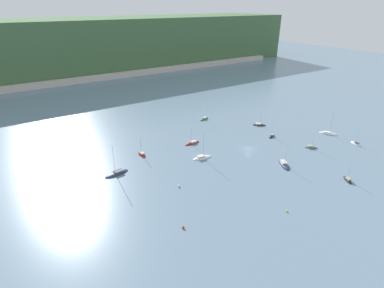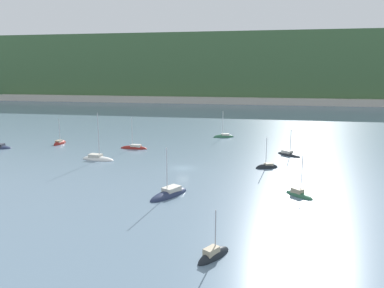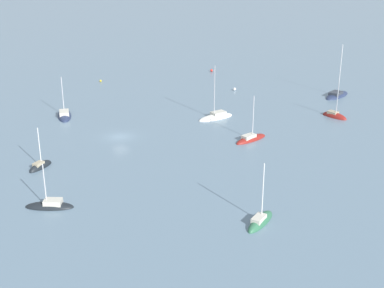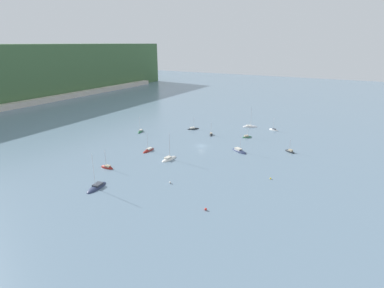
{
  "view_description": "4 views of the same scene",
  "coord_description": "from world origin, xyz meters",
  "px_view_note": "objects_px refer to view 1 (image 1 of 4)",
  "views": [
    {
      "loc": [
        -77.07,
        -76.92,
        52.58
      ],
      "look_at": [
        -17.5,
        14.18,
        1.03
      ],
      "focal_mm": 28.0,
      "sensor_mm": 36.0,
      "label": 1
    },
    {
      "loc": [
        15.62,
        -71.18,
        19.34
      ],
      "look_at": [
        0.46,
        7.44,
        3.51
      ],
      "focal_mm": 35.0,
      "sensor_mm": 36.0,
      "label": 2
    },
    {
      "loc": [
        48.53,
        74.1,
        32.34
      ],
      "look_at": [
        -3.58,
        15.08,
        2.09
      ],
      "focal_mm": 50.0,
      "sensor_mm": 36.0,
      "label": 3
    },
    {
      "loc": [
        -108.8,
        -56.06,
        42.44
      ],
      "look_at": [
        -8.02,
        0.1,
        3.27
      ],
      "focal_mm": 28.0,
      "sensor_mm": 36.0,
      "label": 4
    }
  ],
  "objects_px": {
    "sailboat_0": "(202,158)",
    "sailboat_5": "(192,143)",
    "sailboat_6": "(259,125)",
    "sailboat_7": "(348,180)",
    "sailboat_8": "(204,119)",
    "sailboat_9": "(117,174)",
    "mooring_buoy_2": "(287,211)",
    "sailboat_3": "(284,165)",
    "sailboat_1": "(311,148)",
    "sailboat_10": "(142,155)",
    "sailboat_4": "(328,134)",
    "mooring_buoy_1": "(179,186)",
    "sailboat_2": "(356,144)",
    "mooring_buoy_0": "(183,227)",
    "sailboat_11": "(272,137)"
  },
  "relations": [
    {
      "from": "sailboat_3",
      "to": "sailboat_6",
      "type": "height_order",
      "value": "sailboat_3"
    },
    {
      "from": "mooring_buoy_2",
      "to": "sailboat_2",
      "type": "bearing_deg",
      "value": 13.74
    },
    {
      "from": "sailboat_10",
      "to": "mooring_buoy_1",
      "type": "bearing_deg",
      "value": -179.2
    },
    {
      "from": "sailboat_2",
      "to": "sailboat_6",
      "type": "height_order",
      "value": "sailboat_2"
    },
    {
      "from": "sailboat_2",
      "to": "sailboat_9",
      "type": "relative_size",
      "value": 0.59
    },
    {
      "from": "sailboat_4",
      "to": "sailboat_6",
      "type": "bearing_deg",
      "value": -173.18
    },
    {
      "from": "sailboat_10",
      "to": "sailboat_2",
      "type": "bearing_deg",
      "value": -117.44
    },
    {
      "from": "sailboat_5",
      "to": "sailboat_3",
      "type": "bearing_deg",
      "value": 118.18
    },
    {
      "from": "sailboat_2",
      "to": "mooring_buoy_0",
      "type": "bearing_deg",
      "value": 109.33
    },
    {
      "from": "sailboat_5",
      "to": "sailboat_8",
      "type": "xyz_separation_m",
      "value": [
        20.39,
        20.37,
        -0.01
      ]
    },
    {
      "from": "sailboat_0",
      "to": "sailboat_4",
      "type": "distance_m",
      "value": 60.98
    },
    {
      "from": "mooring_buoy_1",
      "to": "sailboat_2",
      "type": "bearing_deg",
      "value": -9.48
    },
    {
      "from": "sailboat_5",
      "to": "mooring_buoy_2",
      "type": "relative_size",
      "value": 16.87
    },
    {
      "from": "sailboat_0",
      "to": "sailboat_3",
      "type": "distance_m",
      "value": 29.58
    },
    {
      "from": "mooring_buoy_1",
      "to": "sailboat_6",
      "type": "bearing_deg",
      "value": 22.27
    },
    {
      "from": "sailboat_5",
      "to": "mooring_buoy_1",
      "type": "xyz_separation_m",
      "value": [
        -21.0,
        -24.36,
        0.24
      ]
    },
    {
      "from": "sailboat_4",
      "to": "sailboat_9",
      "type": "distance_m",
      "value": 92.36
    },
    {
      "from": "sailboat_6",
      "to": "mooring_buoy_1",
      "type": "relative_size",
      "value": 10.01
    },
    {
      "from": "sailboat_2",
      "to": "mooring_buoy_1",
      "type": "height_order",
      "value": "sailboat_2"
    },
    {
      "from": "sailboat_7",
      "to": "sailboat_9",
      "type": "xyz_separation_m",
      "value": [
        -61.62,
        45.17,
        0.0
      ]
    },
    {
      "from": "sailboat_6",
      "to": "sailboat_8",
      "type": "height_order",
      "value": "sailboat_8"
    },
    {
      "from": "sailboat_5",
      "to": "mooring_buoy_2",
      "type": "distance_m",
      "value": 51.47
    },
    {
      "from": "sailboat_0",
      "to": "sailboat_5",
      "type": "xyz_separation_m",
      "value": [
        3.88,
        12.68,
        -0.02
      ]
    },
    {
      "from": "sailboat_0",
      "to": "sailboat_5",
      "type": "relative_size",
      "value": 1.3
    },
    {
      "from": "sailboat_2",
      "to": "sailboat_7",
      "type": "distance_m",
      "value": 32.09
    },
    {
      "from": "sailboat_0",
      "to": "sailboat_2",
      "type": "relative_size",
      "value": 1.56
    },
    {
      "from": "sailboat_8",
      "to": "sailboat_9",
      "type": "distance_m",
      "value": 61.06
    },
    {
      "from": "sailboat_4",
      "to": "sailboat_6",
      "type": "xyz_separation_m",
      "value": [
        -18.24,
        24.26,
        0.03
      ]
    },
    {
      "from": "sailboat_2",
      "to": "sailboat_6",
      "type": "xyz_separation_m",
      "value": [
        -18.13,
        36.86,
        0.03
      ]
    },
    {
      "from": "sailboat_0",
      "to": "sailboat_10",
      "type": "height_order",
      "value": "sailboat_0"
    },
    {
      "from": "sailboat_1",
      "to": "sailboat_7",
      "type": "relative_size",
      "value": 1.18
    },
    {
      "from": "sailboat_10",
      "to": "mooring_buoy_0",
      "type": "relative_size",
      "value": 11.35
    },
    {
      "from": "sailboat_1",
      "to": "mooring_buoy_2",
      "type": "relative_size",
      "value": 14.12
    },
    {
      "from": "sailboat_5",
      "to": "sailboat_11",
      "type": "bearing_deg",
      "value": 158.61
    },
    {
      "from": "sailboat_1",
      "to": "sailboat_9",
      "type": "xyz_separation_m",
      "value": [
        -72.16,
        23.18,
        -0.03
      ]
    },
    {
      "from": "sailboat_6",
      "to": "sailboat_2",
      "type": "bearing_deg",
      "value": -20.76
    },
    {
      "from": "sailboat_6",
      "to": "sailboat_7",
      "type": "relative_size",
      "value": 1.11
    },
    {
      "from": "sailboat_2",
      "to": "mooring_buoy_2",
      "type": "height_order",
      "value": "sailboat_2"
    },
    {
      "from": "sailboat_7",
      "to": "sailboat_5",
      "type": "bearing_deg",
      "value": 59.34
    },
    {
      "from": "sailboat_1",
      "to": "sailboat_3",
      "type": "height_order",
      "value": "sailboat_3"
    },
    {
      "from": "sailboat_11",
      "to": "mooring_buoy_1",
      "type": "height_order",
      "value": "sailboat_11"
    },
    {
      "from": "sailboat_3",
      "to": "mooring_buoy_2",
      "type": "relative_size",
      "value": 17.07
    },
    {
      "from": "sailboat_10",
      "to": "sailboat_9",
      "type": "bearing_deg",
      "value": 122.15
    },
    {
      "from": "sailboat_2",
      "to": "sailboat_6",
      "type": "distance_m",
      "value": 41.08
    },
    {
      "from": "sailboat_7",
      "to": "mooring_buoy_2",
      "type": "xyz_separation_m",
      "value": [
        -29.36,
        -0.04,
        0.15
      ]
    },
    {
      "from": "sailboat_3",
      "to": "mooring_buoy_0",
      "type": "bearing_deg",
      "value": -52.08
    },
    {
      "from": "sailboat_11",
      "to": "sailboat_3",
      "type": "bearing_deg",
      "value": 30.66
    },
    {
      "from": "sailboat_6",
      "to": "sailboat_10",
      "type": "bearing_deg",
      "value": -139.32
    },
    {
      "from": "sailboat_3",
      "to": "mooring_buoy_2",
      "type": "height_order",
      "value": "sailboat_3"
    },
    {
      "from": "sailboat_5",
      "to": "sailboat_11",
      "type": "relative_size",
      "value": 1.18
    }
  ]
}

